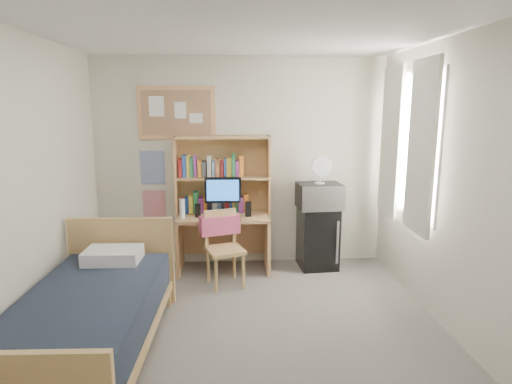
{
  "coord_description": "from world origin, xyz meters",
  "views": [
    {
      "loc": [
        -0.15,
        -3.25,
        1.99
      ],
      "look_at": [
        0.13,
        1.2,
        1.1
      ],
      "focal_mm": 30.0,
      "sensor_mm": 36.0,
      "label": 1
    }
  ],
  "objects": [
    {
      "name": "floor",
      "position": [
        0.0,
        0.0,
        -0.01
      ],
      "size": [
        3.6,
        4.2,
        0.02
      ],
      "primitive_type": "cube",
      "color": "slate",
      "rests_on": "ground"
    },
    {
      "name": "ceiling",
      "position": [
        0.0,
        0.0,
        2.6
      ],
      "size": [
        3.6,
        4.2,
        0.02
      ],
      "primitive_type": "cube",
      "color": "white",
      "rests_on": "wall_back"
    },
    {
      "name": "wall_back",
      "position": [
        0.0,
        2.1,
        1.3
      ],
      "size": [
        3.6,
        0.04,
        2.6
      ],
      "primitive_type": "cube",
      "color": "silver",
      "rests_on": "floor"
    },
    {
      "name": "wall_front",
      "position": [
        0.0,
        -2.1,
        1.3
      ],
      "size": [
        3.6,
        0.04,
        2.6
      ],
      "primitive_type": "cube",
      "color": "silver",
      "rests_on": "floor"
    },
    {
      "name": "wall_left",
      "position": [
        -1.8,
        0.0,
        1.3
      ],
      "size": [
        0.04,
        4.2,
        2.6
      ],
      "primitive_type": "cube",
      "color": "silver",
      "rests_on": "floor"
    },
    {
      "name": "wall_right",
      "position": [
        1.8,
        0.0,
        1.3
      ],
      "size": [
        0.04,
        4.2,
        2.6
      ],
      "primitive_type": "cube",
      "color": "silver",
      "rests_on": "floor"
    },
    {
      "name": "window_unit",
      "position": [
        1.75,
        1.2,
        1.6
      ],
      "size": [
        0.1,
        1.4,
        1.7
      ],
      "primitive_type": "cube",
      "color": "white",
      "rests_on": "wall_right"
    },
    {
      "name": "curtain_left",
      "position": [
        1.72,
        0.8,
        1.6
      ],
      "size": [
        0.04,
        0.55,
        1.7
      ],
      "primitive_type": "cube",
      "color": "white",
      "rests_on": "wall_right"
    },
    {
      "name": "curtain_right",
      "position": [
        1.72,
        1.6,
        1.6
      ],
      "size": [
        0.04,
        0.55,
        1.7
      ],
      "primitive_type": "cube",
      "color": "white",
      "rests_on": "wall_right"
    },
    {
      "name": "bulletin_board",
      "position": [
        -0.78,
        2.08,
        1.92
      ],
      "size": [
        0.94,
        0.03,
        0.64
      ],
      "primitive_type": "cube",
      "color": "#A17755",
      "rests_on": "wall_back"
    },
    {
      "name": "poster_wave",
      "position": [
        -1.1,
        2.09,
        1.25
      ],
      "size": [
        0.3,
        0.01,
        0.42
      ],
      "primitive_type": "cube",
      "color": "#254097",
      "rests_on": "wall_back"
    },
    {
      "name": "poster_japan",
      "position": [
        -1.1,
        2.09,
        0.78
      ],
      "size": [
        0.28,
        0.01,
        0.36
      ],
      "primitive_type": "cube",
      "color": "#C02239",
      "rests_on": "wall_back"
    },
    {
      "name": "desk",
      "position": [
        -0.23,
        1.8,
        0.35
      ],
      "size": [
        1.12,
        0.56,
        0.7
      ],
      "primitive_type": "cube",
      "rotation": [
        0.0,
        0.0,
        -0.01
      ],
      "color": "tan",
      "rests_on": "floor"
    },
    {
      "name": "desk_chair",
      "position": [
        -0.2,
        1.33,
        0.42
      ],
      "size": [
        0.54,
        0.54,
        0.85
      ],
      "primitive_type": "cube",
      "rotation": [
        0.0,
        0.0,
        0.31
      ],
      "color": "tan",
      "rests_on": "floor"
    },
    {
      "name": "mini_fridge",
      "position": [
        0.95,
        1.84,
        0.38
      ],
      "size": [
        0.48,
        0.48,
        0.77
      ],
      "primitive_type": "cube",
      "rotation": [
        0.0,
        0.0,
        0.07
      ],
      "color": "black",
      "rests_on": "floor"
    },
    {
      "name": "bed",
      "position": [
        -1.28,
        -0.08,
        0.28
      ],
      "size": [
        1.07,
        2.04,
        0.55
      ],
      "primitive_type": "cube",
      "rotation": [
        0.0,
        0.0,
        -0.03
      ],
      "color": "black",
      "rests_on": "floor"
    },
    {
      "name": "hutch",
      "position": [
        -0.23,
        1.95,
        1.17
      ],
      "size": [
        1.16,
        0.3,
        0.95
      ],
      "primitive_type": "cube",
      "rotation": [
        0.0,
        0.0,
        -0.01
      ],
      "color": "tan",
      "rests_on": "desk"
    },
    {
      "name": "monitor",
      "position": [
        -0.23,
        1.74,
        0.93
      ],
      "size": [
        0.43,
        0.04,
        0.46
      ],
      "primitive_type": "cube",
      "rotation": [
        0.0,
        0.0,
        -0.01
      ],
      "color": "black",
      "rests_on": "desk"
    },
    {
      "name": "keyboard",
      "position": [
        -0.23,
        1.6,
        0.71
      ],
      "size": [
        0.41,
        0.13,
        0.02
      ],
      "primitive_type": "cube",
      "rotation": [
        0.0,
        0.0,
        -0.01
      ],
      "color": "black",
      "rests_on": "desk"
    },
    {
      "name": "speaker_left",
      "position": [
        -0.53,
        1.74,
        0.78
      ],
      "size": [
        0.06,
        0.06,
        0.16
      ],
      "primitive_type": "cube",
      "rotation": [
        0.0,
        0.0,
        -0.01
      ],
      "color": "black",
      "rests_on": "desk"
    },
    {
      "name": "speaker_right",
      "position": [
        0.07,
        1.74,
        0.79
      ],
      "size": [
        0.07,
        0.07,
        0.18
      ],
      "primitive_type": "cube",
      "rotation": [
        0.0,
        0.0,
        -0.01
      ],
      "color": "black",
      "rests_on": "desk"
    },
    {
      "name": "water_bottle",
      "position": [
        -0.71,
        1.7,
        0.81
      ],
      "size": [
        0.07,
        0.07,
        0.23
      ],
      "primitive_type": "cylinder",
      "rotation": [
        0.0,
        0.0,
        -0.01
      ],
      "color": "white",
      "rests_on": "desk"
    },
    {
      "name": "hoodie",
      "position": [
        -0.27,
        1.52,
        0.66
      ],
      "size": [
        0.48,
        0.27,
        0.22
      ],
      "primitive_type": "cube",
      "rotation": [
        0.0,
        0.0,
        0.31
      ],
      "color": "#CF4E76",
      "rests_on": "desk_chair"
    },
    {
      "name": "microwave",
      "position": [
        0.95,
        1.82,
        0.92
      ],
      "size": [
        0.55,
        0.43,
        0.3
      ],
      "primitive_type": "cube",
      "rotation": [
        0.0,
        0.0,
        0.07
      ],
      "color": "silver",
      "rests_on": "mini_fridge"
    },
    {
      "name": "desk_fan",
      "position": [
        0.95,
        1.82,
        1.23
      ],
      "size": [
        0.26,
        0.26,
        0.31
      ],
      "primitive_type": "cylinder",
      "rotation": [
        0.0,
        0.0,
        0.07
      ],
      "color": "white",
      "rests_on": "microwave"
    },
    {
      "name": "pillow",
      "position": [
        -1.25,
        0.67,
        0.61
      ],
      "size": [
        0.52,
        0.37,
        0.12
      ],
      "primitive_type": "cube",
      "rotation": [
        0.0,
        0.0,
        -0.03
      ],
      "color": "white",
      "rests_on": "bed"
    }
  ]
}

